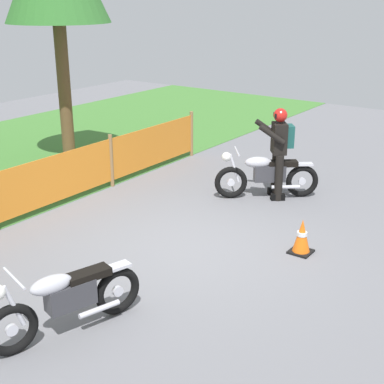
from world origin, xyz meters
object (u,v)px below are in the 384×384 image
object	(u,v)px
motorcycle_trailing	(266,175)
traffic_cone	(302,237)
motorcycle_lead	(66,299)
rider_trailing	(279,148)

from	to	relation	value
motorcycle_trailing	traffic_cone	xyz separation A→B (m)	(-1.77, -1.56, -0.19)
motorcycle_lead	traffic_cone	size ratio (longest dim) A/B	3.47
motorcycle_trailing	rider_trailing	xyz separation A→B (m)	(0.13, -0.16, 0.50)
rider_trailing	traffic_cone	xyz separation A→B (m)	(-1.90, -1.40, -0.69)
motorcycle_trailing	rider_trailing	size ratio (longest dim) A/B	0.94
rider_trailing	motorcycle_lead	bearing A→B (deg)	52.79
rider_trailing	traffic_cone	world-z (taller)	rider_trailing
traffic_cone	motorcycle_lead	bearing A→B (deg)	159.78
motorcycle_lead	motorcycle_trailing	bearing A→B (deg)	-160.60
motorcycle_lead	motorcycle_trailing	size ratio (longest dim) A/B	1.16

